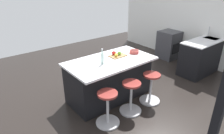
% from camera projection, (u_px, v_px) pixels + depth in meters
% --- Properties ---
extents(ground_plane, '(7.77, 7.77, 0.00)m').
position_uv_depth(ground_plane, '(116.00, 88.00, 4.79)').
color(ground_plane, black).
extents(interior_partition_left, '(0.12, 5.52, 2.64)m').
position_uv_depth(interior_partition_left, '(193.00, 19.00, 5.95)').
color(interior_partition_left, silver).
rests_on(interior_partition_left, ground_plane).
extents(sink_cabinet, '(1.80, 0.60, 1.20)m').
position_uv_depth(sink_cabinet, '(206.00, 55.00, 5.56)').
color(sink_cabinet, black).
rests_on(sink_cabinet, ground_plane).
extents(oven_range, '(0.60, 0.61, 0.89)m').
position_uv_depth(oven_range, '(169.00, 45.00, 6.45)').
color(oven_range, '#38383D').
rests_on(oven_range, ground_plane).
extents(kitchen_island, '(1.82, 1.02, 0.90)m').
position_uv_depth(kitchen_island, '(109.00, 79.00, 4.27)').
color(kitchen_island, black).
rests_on(kitchen_island, ground_plane).
extents(stool_by_window, '(0.44, 0.44, 0.65)m').
position_uv_depth(stool_by_window, '(151.00, 89.00, 4.17)').
color(stool_by_window, '#B7B7BC').
rests_on(stool_by_window, ground_plane).
extents(stool_middle, '(0.44, 0.44, 0.65)m').
position_uv_depth(stool_middle, '(131.00, 98.00, 3.84)').
color(stool_middle, '#B7B7BC').
rests_on(stool_middle, ground_plane).
extents(stool_near_camera, '(0.44, 0.44, 0.65)m').
position_uv_depth(stool_near_camera, '(108.00, 109.00, 3.51)').
color(stool_near_camera, '#B7B7BC').
rests_on(stool_near_camera, ground_plane).
extents(cutting_board, '(0.36, 0.24, 0.02)m').
position_uv_depth(cutting_board, '(118.00, 56.00, 4.26)').
color(cutting_board, olive).
rests_on(cutting_board, kitchen_island).
extents(apple_yellow, '(0.07, 0.07, 0.07)m').
position_uv_depth(apple_yellow, '(116.00, 55.00, 4.16)').
color(apple_yellow, gold).
rests_on(apple_yellow, cutting_board).
extents(apple_green, '(0.08, 0.08, 0.08)m').
position_uv_depth(apple_green, '(119.00, 53.00, 4.26)').
color(apple_green, '#609E2D').
rests_on(apple_green, cutting_board).
extents(apple_red, '(0.09, 0.09, 0.09)m').
position_uv_depth(apple_red, '(114.00, 53.00, 4.26)').
color(apple_red, red).
rests_on(apple_red, cutting_board).
extents(water_bottle, '(0.06, 0.06, 0.31)m').
position_uv_depth(water_bottle, '(102.00, 58.00, 3.83)').
color(water_bottle, silver).
rests_on(water_bottle, kitchen_island).
extents(fruit_bowl, '(0.21, 0.21, 0.07)m').
position_uv_depth(fruit_bowl, '(134.00, 52.00, 4.41)').
color(fruit_bowl, '#993833').
rests_on(fruit_bowl, kitchen_island).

